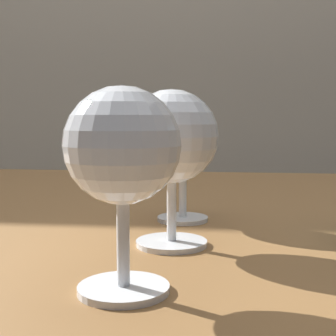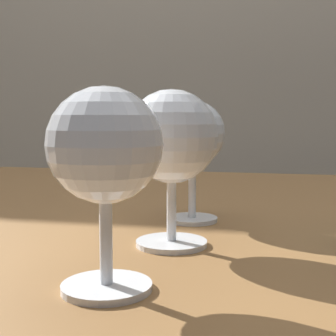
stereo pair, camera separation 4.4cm
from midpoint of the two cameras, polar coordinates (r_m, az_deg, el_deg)
back_wall at (r=1.82m, az=4.92°, el=19.05°), size 5.00×0.08×2.60m
dining_table at (r=0.67m, az=0.46°, el=-13.59°), size 1.15×0.89×0.77m
wine_glass_chardonnay at (r=0.32m, az=-9.41°, el=2.17°), size 0.08×0.08×0.14m
wine_glass_amber at (r=0.44m, az=-2.88°, el=3.48°), size 0.09×0.09×0.15m
wine_glass_cabernet at (r=0.55m, az=-0.05°, el=3.77°), size 0.07×0.07×0.14m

